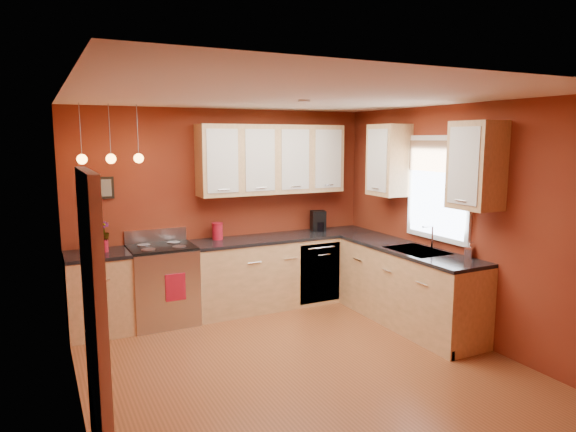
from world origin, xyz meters
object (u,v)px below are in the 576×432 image
sink (417,252)px  red_canister (217,231)px  soap_pump (470,250)px  gas_range (163,284)px  coffee_maker (318,221)px

sink → red_canister: size_ratio=3.23×
sink → soap_pump: sink is taller
red_canister → soap_pump: bearing=-46.0°
sink → soap_pump: 0.61m
sink → gas_range: bearing=150.2°
sink → coffee_maker: 1.68m
coffee_maker → soap_pump: size_ratio=1.55×
sink → red_canister: 2.49m
gas_range → red_canister: 0.95m
gas_range → soap_pump: soap_pump is taller
red_canister → coffee_maker: bearing=-0.7°
gas_range → sink: (2.62, -1.50, 0.43)m
gas_range → coffee_maker: coffee_maker is taller
gas_range → sink: sink is taller
gas_range → coffee_maker: 2.31m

